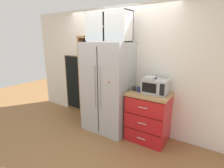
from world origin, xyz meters
name	(u,v)px	position (x,y,z in m)	size (l,w,h in m)	color
ground_plane	(108,128)	(0.00, 0.00, 0.00)	(10.70, 10.70, 0.00)	olive
wall_back_cream	(118,68)	(0.00, 0.40, 1.27)	(5.00, 0.10, 2.55)	silver
refrigerator	(108,88)	(0.00, 0.01, 0.92)	(0.95, 0.71, 1.84)	#ADAFB5
pantry_shelf_column	(90,77)	(-0.74, 0.30, 0.99)	(0.49, 0.25, 1.97)	brown
counter_cabinet	(148,116)	(0.88, 0.07, 0.47)	(0.76, 0.59, 0.94)	red
microwave	(155,86)	(0.97, 0.12, 1.07)	(0.44, 0.33, 0.26)	#ADAFB5
coffee_maker	(150,85)	(0.88, 0.08, 1.09)	(0.17, 0.20, 0.31)	#B7B7BC
mug_charcoal	(134,89)	(0.58, 0.05, 0.98)	(0.12, 0.08, 0.08)	#2D2D33
mug_navy	(139,89)	(0.69, 0.04, 0.98)	(0.12, 0.09, 0.09)	navy
bottle_cobalt	(151,85)	(0.88, 0.15, 1.07)	(0.06, 0.06, 0.30)	navy
bottle_clear	(149,87)	(0.88, 0.04, 1.07)	(0.07, 0.07, 0.29)	silver
upper_cabinet	(109,27)	(0.00, 0.05, 2.11)	(0.91, 0.32, 0.55)	silver
chalkboard_menu	(75,84)	(-1.30, 0.33, 0.75)	(0.60, 0.04, 1.48)	brown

